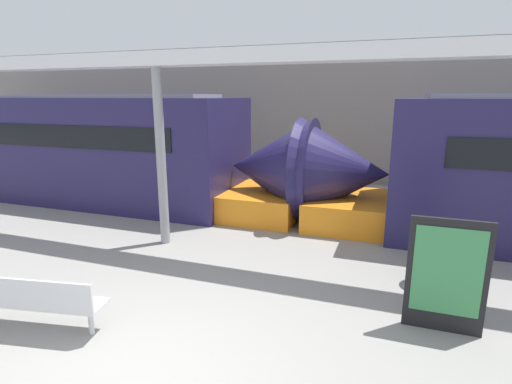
% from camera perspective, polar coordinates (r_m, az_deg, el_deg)
% --- Properties ---
extents(station_wall, '(56.00, 0.20, 5.00)m').
position_cam_1_polar(station_wall, '(15.15, 9.66, 10.90)').
color(station_wall, gray).
rests_on(station_wall, ground_plane).
extents(train_right, '(15.49, 2.93, 3.20)m').
position_cam_1_polar(train_right, '(13.99, -25.14, 5.58)').
color(train_right, '#231E4C').
rests_on(train_right, ground_plane).
extents(bench_near, '(1.94, 0.77, 0.84)m').
position_cam_1_polar(bench_near, '(6.29, -29.21, -13.20)').
color(bench_near, silver).
rests_on(bench_near, ground_plane).
extents(trash_bin, '(0.58, 0.58, 0.84)m').
position_cam_1_polar(trash_bin, '(7.54, 24.17, -8.90)').
color(trash_bin, '#2D5138').
rests_on(trash_bin, ground_plane).
extents(poster_board, '(1.02, 0.07, 1.61)m').
position_cam_1_polar(poster_board, '(6.01, 25.56, -10.74)').
color(poster_board, black).
rests_on(poster_board, ground_plane).
extents(support_column_near, '(0.20, 0.20, 3.72)m').
position_cam_1_polar(support_column_near, '(8.66, -13.42, 4.61)').
color(support_column_near, gray).
rests_on(support_column_near, ground_plane).
extents(canopy_beam, '(28.00, 0.60, 0.28)m').
position_cam_1_polar(canopy_beam, '(8.59, -14.18, 17.90)').
color(canopy_beam, silver).
rests_on(canopy_beam, support_column_near).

